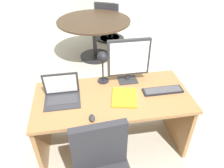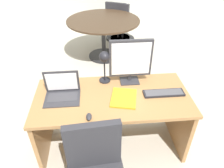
{
  "view_description": "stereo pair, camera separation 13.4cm",
  "coord_description": "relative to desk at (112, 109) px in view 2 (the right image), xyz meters",
  "views": [
    {
      "loc": [
        -0.28,
        -1.61,
        2.04
      ],
      "look_at": [
        0.0,
        0.04,
        0.85
      ],
      "focal_mm": 34.0,
      "sensor_mm": 36.0,
      "label": 1
    },
    {
      "loc": [
        -0.15,
        -1.63,
        2.04
      ],
      "look_at": [
        0.0,
        0.04,
        0.85
      ],
      "focal_mm": 34.0,
      "sensor_mm": 36.0,
      "label": 2
    }
  ],
  "objects": [
    {
      "name": "meeting_chair_near",
      "position": [
        0.39,
        2.97,
        -0.16
      ],
      "size": [
        0.61,
        0.62,
        0.88
      ],
      "color": "black",
      "rests_on": "ground"
    },
    {
      "name": "mouse",
      "position": [
        -0.23,
        -0.34,
        0.24
      ],
      "size": [
        0.05,
        0.09,
        0.04
      ],
      "color": "#2D2D33",
      "rests_on": "desk"
    },
    {
      "name": "ground",
      "position": [
        0.0,
        1.45,
        -0.51
      ],
      "size": [
        12.0,
        12.0,
        0.0
      ],
      "primitive_type": "plane",
      "color": "#B7B2A3"
    },
    {
      "name": "laptop",
      "position": [
        -0.49,
        0.01,
        0.3
      ],
      "size": [
        0.34,
        0.26,
        0.25
      ],
      "color": "#2D2D33",
      "rests_on": "desk"
    },
    {
      "name": "meeting_chair_far",
      "position": [
        0.48,
        2.93,
        -0.14
      ],
      "size": [
        0.63,
        0.64,
        0.88
      ],
      "color": "black",
      "rests_on": "ground"
    },
    {
      "name": "keyboard",
      "position": [
        0.51,
        -0.06,
        0.23
      ],
      "size": [
        0.41,
        0.12,
        0.02
      ],
      "color": "black",
      "rests_on": "desk"
    },
    {
      "name": "meeting_table",
      "position": [
        0.03,
        2.15,
        0.07
      ],
      "size": [
        1.34,
        1.34,
        0.76
      ],
      "color": "black",
      "rests_on": "ground"
    },
    {
      "name": "desk_lamp",
      "position": [
        -0.06,
        0.2,
        0.49
      ],
      "size": [
        0.12,
        0.14,
        0.37
      ],
      "color": "black",
      "rests_on": "desk"
    },
    {
      "name": "monitor",
      "position": [
        0.21,
        0.19,
        0.49
      ],
      "size": [
        0.44,
        0.16,
        0.48
      ],
      "color": "#2D2D33",
      "rests_on": "desk"
    },
    {
      "name": "book",
      "position": [
        0.11,
        -0.1,
        0.23
      ],
      "size": [
        0.3,
        0.34,
        0.02
      ],
      "color": "orange",
      "rests_on": "desk"
    },
    {
      "name": "desk",
      "position": [
        0.0,
        0.0,
        0.0
      ],
      "size": [
        1.54,
        0.72,
        0.73
      ],
      "color": "#9E7042",
      "rests_on": "ground"
    }
  ]
}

